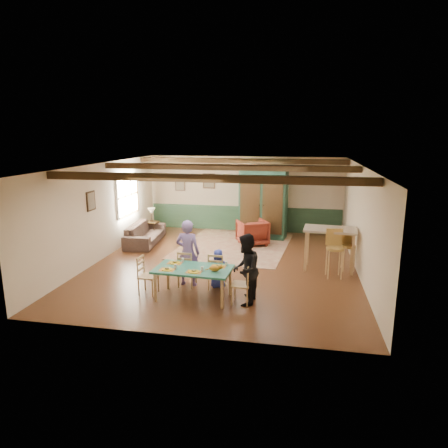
% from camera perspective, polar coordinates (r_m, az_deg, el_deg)
% --- Properties ---
extents(floor, '(8.00, 8.00, 0.00)m').
position_cam_1_polar(floor, '(10.96, -0.04, -5.80)').
color(floor, '#462413').
rests_on(floor, ground).
extents(wall_back, '(7.00, 0.02, 2.70)m').
position_cam_1_polar(wall_back, '(14.50, 2.91, 4.29)').
color(wall_back, beige).
rests_on(wall_back, floor).
extents(wall_left, '(0.02, 8.00, 2.70)m').
position_cam_1_polar(wall_left, '(11.76, -17.05, 1.72)').
color(wall_left, beige).
rests_on(wall_left, floor).
extents(wall_right, '(0.02, 8.00, 2.70)m').
position_cam_1_polar(wall_right, '(10.55, 18.99, 0.34)').
color(wall_right, beige).
rests_on(wall_right, floor).
extents(ceiling, '(7.00, 8.00, 0.02)m').
position_cam_1_polar(ceiling, '(10.42, -0.04, 8.41)').
color(ceiling, white).
rests_on(ceiling, wall_back).
extents(wainscot_back, '(6.95, 0.03, 0.90)m').
position_cam_1_polar(wainscot_back, '(14.64, 2.86, 0.79)').
color(wainscot_back, '#223F29').
rests_on(wainscot_back, floor).
extents(ceiling_beam_front, '(6.95, 0.16, 0.16)m').
position_cam_1_polar(ceiling_beam_front, '(8.19, -3.06, 6.54)').
color(ceiling_beam_front, black).
rests_on(ceiling_beam_front, ceiling).
extents(ceiling_beam_mid, '(6.95, 0.16, 0.16)m').
position_cam_1_polar(ceiling_beam_mid, '(10.81, 0.36, 8.10)').
color(ceiling_beam_mid, black).
rests_on(ceiling_beam_mid, ceiling).
extents(ceiling_beam_back, '(6.95, 0.16, 0.16)m').
position_cam_1_polar(ceiling_beam_back, '(13.37, 2.38, 9.01)').
color(ceiling_beam_back, black).
rests_on(ceiling_beam_back, ceiling).
extents(window_left, '(0.06, 1.60, 1.30)m').
position_cam_1_polar(window_left, '(13.22, -13.61, 3.99)').
color(window_left, white).
rests_on(window_left, wall_left).
extents(picture_left_wall, '(0.04, 0.42, 0.52)m').
position_cam_1_polar(picture_left_wall, '(11.16, -18.46, 3.13)').
color(picture_left_wall, gray).
rests_on(picture_left_wall, wall_left).
extents(picture_back_a, '(0.45, 0.04, 0.55)m').
position_cam_1_polar(picture_back_a, '(14.64, -2.16, 6.16)').
color(picture_back_a, gray).
rests_on(picture_back_a, wall_back).
extents(picture_back_b, '(0.38, 0.04, 0.48)m').
position_cam_1_polar(picture_back_b, '(14.94, -6.29, 5.65)').
color(picture_back_b, gray).
rests_on(picture_back_b, wall_back).
extents(dining_table, '(1.68, 0.99, 0.68)m').
position_cam_1_polar(dining_table, '(8.73, -4.39, -8.45)').
color(dining_table, '#216954').
rests_on(dining_table, floor).
extents(dining_chair_far_left, '(0.40, 0.42, 0.87)m').
position_cam_1_polar(dining_chair_far_left, '(9.39, -5.29, -6.31)').
color(dining_chair_far_left, tan).
rests_on(dining_chair_far_left, floor).
extents(dining_chair_far_right, '(0.40, 0.42, 0.87)m').
position_cam_1_polar(dining_chair_far_right, '(9.19, -0.96, -6.69)').
color(dining_chair_far_right, tan).
rests_on(dining_chair_far_right, floor).
extents(dining_chair_end_left, '(0.42, 0.40, 0.87)m').
position_cam_1_polar(dining_chair_end_left, '(9.06, -10.77, -7.22)').
color(dining_chair_end_left, tan).
rests_on(dining_chair_end_left, floor).
extents(dining_chair_end_right, '(0.42, 0.40, 0.87)m').
position_cam_1_polar(dining_chair_end_right, '(8.45, 2.44, -8.50)').
color(dining_chair_end_right, tan).
rests_on(dining_chair_end_right, floor).
extents(person_man, '(0.59, 0.41, 1.57)m').
position_cam_1_polar(person_man, '(9.35, -5.19, -4.13)').
color(person_man, '#775EA1').
rests_on(person_man, floor).
extents(person_woman, '(0.61, 0.76, 1.50)m').
position_cam_1_polar(person_woman, '(8.32, 3.08, -6.51)').
color(person_woman, black).
rests_on(person_woman, floor).
extents(person_child, '(0.46, 0.31, 0.92)m').
position_cam_1_polar(person_child, '(9.25, -0.84, -6.40)').
color(person_child, '#2938A5').
rests_on(person_child, floor).
extents(cat, '(0.33, 0.14, 0.16)m').
position_cam_1_polar(cat, '(8.37, -1.35, -6.28)').
color(cat, orange).
rests_on(cat, dining_table).
extents(place_setting_near_left, '(0.38, 0.29, 0.11)m').
position_cam_1_polar(place_setting_near_left, '(8.56, -8.12, -6.17)').
color(place_setting_near_left, yellow).
rests_on(place_setting_near_left, dining_table).
extents(place_setting_near_center, '(0.38, 0.29, 0.11)m').
position_cam_1_polar(place_setting_near_center, '(8.36, -4.33, -6.52)').
color(place_setting_near_center, yellow).
rests_on(place_setting_near_center, dining_table).
extents(place_setting_far_left, '(0.38, 0.29, 0.11)m').
position_cam_1_polar(place_setting_far_left, '(8.96, -7.05, -5.25)').
color(place_setting_far_left, yellow).
rests_on(place_setting_far_left, dining_table).
extents(place_setting_far_right, '(0.38, 0.29, 0.11)m').
position_cam_1_polar(place_setting_far_right, '(8.67, -0.81, -5.78)').
color(place_setting_far_right, yellow).
rests_on(place_setting_far_right, dining_table).
extents(area_rug, '(3.61, 4.16, 0.01)m').
position_cam_1_polar(area_rug, '(12.73, 1.47, -3.11)').
color(area_rug, '#BEB189').
rests_on(area_rug, floor).
extents(armoire, '(1.81, 0.92, 2.45)m').
position_cam_1_polar(armoire, '(13.55, 5.64, 3.10)').
color(armoire, '#153627').
rests_on(armoire, floor).
extents(armchair, '(1.17, 1.19, 0.81)m').
position_cam_1_polar(armchair, '(12.79, 4.07, -1.20)').
color(armchair, '#4F150F').
rests_on(armchair, floor).
extents(sofa, '(1.05, 2.25, 0.64)m').
position_cam_1_polar(sofa, '(13.24, -11.19, -1.33)').
color(sofa, '#3F2E27').
rests_on(sofa, floor).
extents(end_table, '(0.47, 0.47, 0.52)m').
position_cam_1_polar(end_table, '(14.07, -10.26, -0.69)').
color(end_table, black).
rests_on(end_table, floor).
extents(table_lamp, '(0.29, 0.29, 0.48)m').
position_cam_1_polar(table_lamp, '(13.96, -10.34, 1.30)').
color(table_lamp, '#D5C18A').
rests_on(table_lamp, end_table).
extents(counter_table, '(1.40, 0.90, 1.11)m').
position_cam_1_polar(counter_table, '(10.77, 14.80, -3.49)').
color(counter_table, '#C4B198').
rests_on(counter_table, floor).
extents(bar_stool_left, '(0.47, 0.51, 1.20)m').
position_cam_1_polar(bar_stool_left, '(10.22, 15.52, -4.15)').
color(bar_stool_left, '#B18B44').
rests_on(bar_stool_left, floor).
extents(bar_stool_right, '(0.40, 0.43, 1.03)m').
position_cam_1_polar(bar_stool_right, '(10.89, 17.35, -3.68)').
color(bar_stool_right, '#B18B44').
rests_on(bar_stool_right, floor).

